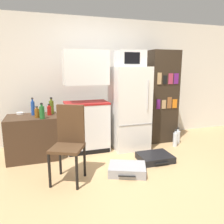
% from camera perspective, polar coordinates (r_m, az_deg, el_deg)
% --- Properties ---
extents(ground_plane, '(24.00, 24.00, 0.00)m').
position_cam_1_polar(ground_plane, '(3.21, 7.87, -17.10)').
color(ground_plane, tan).
extents(wall_back, '(6.40, 0.10, 2.52)m').
position_cam_1_polar(wall_back, '(4.76, -0.07, 8.25)').
color(wall_back, white).
rests_on(wall_back, ground_plane).
extents(side_table, '(0.83, 0.61, 0.73)m').
position_cam_1_polar(side_table, '(3.99, -19.94, -6.16)').
color(side_table, '#422D1E').
rests_on(side_table, ground_plane).
extents(kitchen_hutch, '(0.79, 0.51, 1.83)m').
position_cam_1_polar(kitchen_hutch, '(4.01, -6.71, 1.51)').
color(kitchen_hutch, white).
rests_on(kitchen_hutch, ground_plane).
extents(refrigerator, '(0.66, 0.67, 1.55)m').
position_cam_1_polar(refrigerator, '(4.18, 4.49, 1.06)').
color(refrigerator, white).
rests_on(refrigerator, ground_plane).
extents(microwave, '(0.49, 0.42, 0.29)m').
position_cam_1_polar(microwave, '(4.11, 4.70, 13.75)').
color(microwave, silver).
rests_on(microwave, refrigerator).
extents(bookshelf, '(0.60, 0.38, 1.87)m').
position_cam_1_polar(bookshelf, '(4.63, 12.93, 3.83)').
color(bookshelf, '#2D2319').
rests_on(bookshelf, ground_plane).
extents(bottle_olive_oil, '(0.08, 0.08, 0.29)m').
position_cam_1_polar(bottle_olive_oil, '(4.00, -15.53, 1.32)').
color(bottle_olive_oil, '#566619').
rests_on(bottle_olive_oil, side_table).
extents(bottle_ketchup_red, '(0.07, 0.07, 0.20)m').
position_cam_1_polar(bottle_ketchup_red, '(3.89, -16.07, 0.41)').
color(bottle_ketchup_red, '#AD1914').
rests_on(bottle_ketchup_red, side_table).
extents(bottle_amber_beer, '(0.08, 0.08, 0.19)m').
position_cam_1_polar(bottle_amber_beer, '(3.75, -18.98, -0.21)').
color(bottle_amber_beer, brown).
rests_on(bottle_amber_beer, side_table).
extents(bottle_blue_soda, '(0.06, 0.06, 0.30)m').
position_cam_1_polar(bottle_blue_soda, '(3.97, -19.97, 1.04)').
color(bottle_blue_soda, '#1E47A3').
rests_on(bottle_blue_soda, side_table).
extents(bottle_green_tall, '(0.08, 0.08, 0.26)m').
position_cam_1_polar(bottle_green_tall, '(3.63, -17.83, -0.04)').
color(bottle_green_tall, '#1E6028').
rests_on(bottle_green_tall, side_table).
extents(bowl, '(0.12, 0.12, 0.03)m').
position_cam_1_polar(bowl, '(4.14, -22.85, -0.31)').
color(bowl, silver).
rests_on(bowl, side_table).
extents(chair, '(0.54, 0.54, 1.04)m').
position_cam_1_polar(chair, '(3.05, -11.10, -6.44)').
color(chair, black).
rests_on(chair, ground_plane).
extents(suitcase_large_flat, '(0.64, 0.56, 0.13)m').
position_cam_1_polar(suitcase_large_flat, '(3.32, 3.98, -14.72)').
color(suitcase_large_flat, '#99999E').
rests_on(suitcase_large_flat, ground_plane).
extents(suitcase_small_flat, '(0.55, 0.48, 0.11)m').
position_cam_1_polar(suitcase_small_flat, '(3.80, 11.15, -11.57)').
color(suitcase_small_flat, black).
rests_on(suitcase_small_flat, ground_plane).
extents(water_bottle_front, '(0.09, 0.09, 0.35)m').
position_cam_1_polar(water_bottle_front, '(4.52, 16.18, -6.82)').
color(water_bottle_front, silver).
rests_on(water_bottle_front, ground_plane).
extents(water_bottle_middle, '(0.10, 0.10, 0.33)m').
position_cam_1_polar(water_bottle_middle, '(4.71, 16.77, -6.17)').
color(water_bottle_middle, silver).
rests_on(water_bottle_middle, ground_plane).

